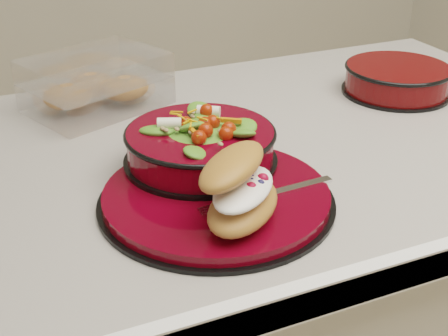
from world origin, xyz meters
name	(u,v)px	position (x,y,z in m)	size (l,w,h in m)	color
dinner_plate	(217,197)	(-0.13, -0.16, 0.91)	(0.32, 0.32, 0.02)	black
salad_bowl	(200,140)	(-0.12, -0.08, 0.96)	(0.22, 0.22, 0.09)	black
croissant	(241,188)	(-0.13, -0.23, 0.96)	(0.15, 0.16, 0.08)	#AC6834
fork	(271,194)	(-0.07, -0.20, 0.92)	(0.17, 0.03, 0.00)	silver
pastry_box	(96,84)	(-0.19, 0.24, 0.94)	(0.27, 0.24, 0.09)	white
extra_bowl	(397,78)	(0.35, 0.08, 0.93)	(0.21, 0.21, 0.05)	black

